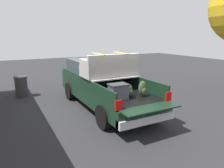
{
  "coord_description": "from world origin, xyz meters",
  "views": [
    {
      "loc": [
        -7.21,
        3.54,
        2.85
      ],
      "look_at": [
        -0.6,
        0.0,
        1.1
      ],
      "focal_mm": 33.44,
      "sensor_mm": 36.0,
      "label": 1
    }
  ],
  "objects": [
    {
      "name": "ground_plane",
      "position": [
        0.0,
        0.0,
        0.0
      ],
      "size": [
        40.0,
        40.0,
        0.0
      ],
      "primitive_type": "plane",
      "color": "#262628"
    },
    {
      "name": "pickup_truck",
      "position": [
        0.35,
        0.0,
        0.96
      ],
      "size": [
        6.05,
        2.06,
        2.23
      ],
      "color": "black",
      "rests_on": "ground_plane"
    },
    {
      "name": "trash_can",
      "position": [
        3.28,
        2.8,
        0.5
      ],
      "size": [
        0.6,
        0.6,
        0.98
      ],
      "color": "#2D2D33",
      "rests_on": "ground_plane"
    }
  ]
}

